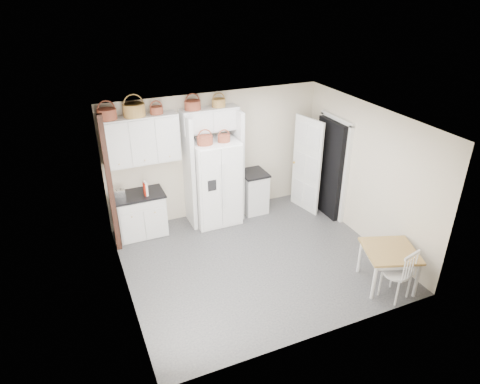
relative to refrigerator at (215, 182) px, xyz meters
name	(u,v)px	position (x,y,z in m)	size (l,w,h in m)	color
floor	(255,260)	(0.15, -1.61, -0.88)	(4.50, 4.50, 0.00)	#313135
ceiling	(258,121)	(0.15, -1.61, 1.72)	(4.50, 4.50, 0.00)	white
wall_back	(215,155)	(0.15, 0.39, 0.42)	(4.50, 4.50, 0.00)	beige
wall_left	(120,224)	(-2.10, -1.61, 0.42)	(4.00, 4.00, 0.00)	beige
wall_right	(366,174)	(2.40, -1.61, 0.42)	(4.00, 4.00, 0.00)	beige
refrigerator	(215,182)	(0.00, 0.00, 0.00)	(0.91, 0.73, 1.75)	white
base_cab_left	(141,215)	(-1.53, 0.09, -0.46)	(0.91, 0.57, 0.84)	silver
base_cab_right	(253,192)	(0.89, 0.09, -0.45)	(0.49, 0.59, 0.86)	silver
dining_table	(387,267)	(1.85, -3.06, -0.54)	(0.81, 0.81, 0.67)	olive
windsor_chair	(397,273)	(1.76, -3.36, -0.41)	(0.45, 0.41, 0.93)	silver
counter_left	(139,195)	(-1.53, 0.09, -0.01)	(0.95, 0.61, 0.04)	black
counter_right	(254,173)	(0.89, 0.09, 0.00)	(0.53, 0.63, 0.04)	black
toaster	(119,193)	(-1.88, 0.09, 0.08)	(0.22, 0.13, 0.15)	silver
cookbook_red	(145,189)	(-1.42, 0.01, 0.12)	(0.03, 0.16, 0.24)	#9B1708
cookbook_cream	(146,188)	(-1.40, 0.01, 0.14)	(0.04, 0.18, 0.27)	white
basket_upper_a	(107,114)	(-1.88, 0.22, 1.57)	(0.33, 0.33, 0.19)	brown
basket_upper_b	(134,110)	(-1.41, 0.22, 1.59)	(0.39, 0.39, 0.23)	#915D29
basket_upper_c	(156,110)	(-1.01, 0.22, 1.54)	(0.24, 0.24, 0.14)	brown
basket_bridge_a	(193,105)	(-0.33, 0.22, 1.56)	(0.31, 0.31, 0.17)	brown
basket_bridge_b	(219,103)	(0.19, 0.22, 1.55)	(0.27, 0.27, 0.15)	#915D29
basket_fridge_a	(205,140)	(-0.22, -0.10, 0.96)	(0.30, 0.30, 0.16)	brown
basket_fridge_b	(224,138)	(0.16, -0.10, 0.94)	(0.24, 0.24, 0.13)	brown
upper_cabinet	(141,140)	(-1.35, 0.22, 1.02)	(1.40, 0.34, 0.90)	silver
bridge_cabinet	(210,119)	(0.00, 0.22, 1.25)	(1.12, 0.34, 0.45)	silver
fridge_panel_left	(189,172)	(-0.51, 0.09, 0.27)	(0.08, 0.60, 2.30)	silver
fridge_panel_right	(237,164)	(0.51, 0.09, 0.27)	(0.08, 0.60, 2.30)	silver
trim_post	(110,186)	(-2.05, -0.26, 0.42)	(0.09, 0.09, 2.60)	black
doorway_void	(330,168)	(2.31, -0.61, 0.15)	(0.18, 0.85, 2.05)	black
door_slab	(307,165)	(1.95, -0.28, 0.15)	(0.80, 0.04, 2.05)	white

